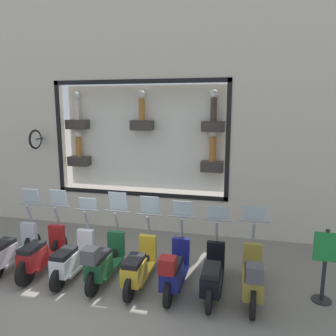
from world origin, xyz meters
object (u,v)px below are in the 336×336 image
at_px(scooter_navy_2, 174,269).
at_px(shop_sign_post, 325,264).
at_px(scooter_olive_0, 253,278).
at_px(scooter_green_4, 103,260).
at_px(scooter_white_5, 72,258).
at_px(scooter_yellow_3, 139,266).
at_px(scooter_silver_7, 11,250).
at_px(scooter_red_6, 41,253).
at_px(scooter_black_1, 213,275).

distance_m(scooter_navy_2, shop_sign_post, 2.78).
distance_m(scooter_olive_0, shop_sign_post, 1.33).
distance_m(scooter_olive_0, scooter_green_4, 2.96).
bearing_deg(shop_sign_post, scooter_navy_2, 96.63).
distance_m(scooter_navy_2, scooter_white_5, 2.22).
relative_size(scooter_navy_2, scooter_yellow_3, 1.00).
distance_m(scooter_white_5, scooter_silver_7, 1.48).
distance_m(scooter_olive_0, scooter_yellow_3, 2.22).
bearing_deg(scooter_white_5, scooter_yellow_3, -89.82).
bearing_deg(scooter_silver_7, scooter_white_5, -90.39).
xyz_separation_m(scooter_olive_0, scooter_red_6, (0.06, 4.44, -0.03)).
xyz_separation_m(scooter_olive_0, scooter_green_4, (-0.00, 2.96, -0.00)).
relative_size(scooter_olive_0, scooter_white_5, 1.01).
height_order(scooter_navy_2, scooter_white_5, scooter_navy_2).
xyz_separation_m(scooter_red_6, shop_sign_post, (0.25, -5.70, 0.29)).
bearing_deg(shop_sign_post, scooter_green_4, 94.23).
xyz_separation_m(scooter_yellow_3, scooter_white_5, (-0.00, 1.48, -0.01)).
bearing_deg(scooter_silver_7, scooter_red_6, -89.90).
height_order(scooter_black_1, scooter_green_4, scooter_green_4).
bearing_deg(scooter_yellow_3, scooter_green_4, 94.35).
bearing_deg(shop_sign_post, scooter_yellow_3, 94.20).
xyz_separation_m(scooter_silver_7, shop_sign_post, (0.25, -6.44, 0.30)).
bearing_deg(scooter_silver_7, scooter_black_1, -90.13).
height_order(scooter_green_4, scooter_silver_7, scooter_green_4).
bearing_deg(scooter_navy_2, shop_sign_post, -83.37).
height_order(scooter_olive_0, scooter_red_6, scooter_red_6).
height_order(scooter_black_1, shop_sign_post, scooter_black_1).
relative_size(scooter_white_5, shop_sign_post, 1.28).
height_order(scooter_olive_0, scooter_silver_7, scooter_silver_7).
distance_m(scooter_olive_0, scooter_red_6, 4.44).
bearing_deg(scooter_navy_2, scooter_yellow_3, 85.12).
bearing_deg(scooter_black_1, scooter_silver_7, 89.87).
relative_size(scooter_green_4, scooter_white_5, 1.01).
bearing_deg(shop_sign_post, scooter_white_5, 93.01).
xyz_separation_m(scooter_navy_2, scooter_silver_7, (0.07, 3.70, -0.02)).
height_order(scooter_yellow_3, scooter_green_4, scooter_green_4).
bearing_deg(scooter_black_1, scooter_red_6, 89.82).
distance_m(scooter_black_1, scooter_green_4, 2.22).
height_order(scooter_red_6, shop_sign_post, scooter_red_6).
bearing_deg(scooter_silver_7, scooter_navy_2, -91.06).
bearing_deg(scooter_silver_7, scooter_olive_0, -90.67).
height_order(scooter_white_5, scooter_red_6, scooter_red_6).
xyz_separation_m(scooter_black_1, scooter_yellow_3, (0.00, 1.48, 0.01)).
distance_m(scooter_yellow_3, scooter_green_4, 0.74).
xyz_separation_m(scooter_navy_2, shop_sign_post, (0.32, -2.75, 0.27)).
bearing_deg(scooter_black_1, scooter_white_5, 90.00).
bearing_deg(scooter_yellow_3, scooter_silver_7, 89.90).
distance_m(scooter_yellow_3, scooter_red_6, 2.22).
bearing_deg(shop_sign_post, scooter_olive_0, 103.81).
bearing_deg(scooter_red_6, shop_sign_post, -87.50).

